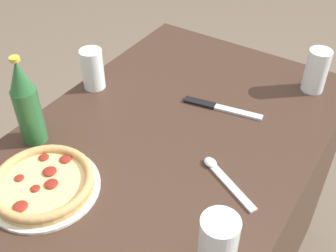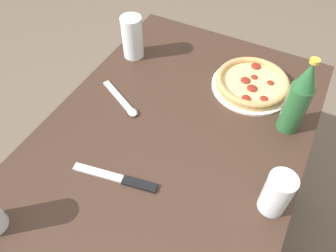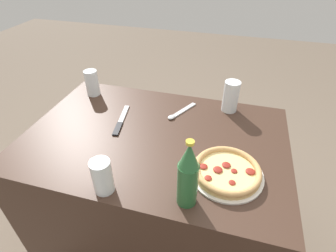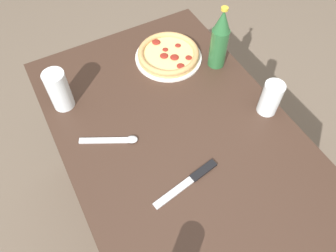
% 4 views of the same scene
% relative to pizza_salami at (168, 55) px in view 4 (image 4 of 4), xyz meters
% --- Properties ---
extents(ground_plane, '(8.00, 8.00, 0.00)m').
position_rel_pizza_salami_xyz_m(ground_plane, '(0.32, -0.14, -0.79)').
color(ground_plane, '#6B5B4C').
extents(table, '(1.11, 0.75, 0.77)m').
position_rel_pizza_salami_xyz_m(table, '(0.32, -0.14, -0.40)').
color(table, '#3D281E').
rests_on(table, ground_plane).
extents(pizza_salami, '(0.26, 0.26, 0.04)m').
position_rel_pizza_salami_xyz_m(pizza_salami, '(0.00, 0.00, 0.00)').
color(pizza_salami, silver).
rests_on(pizza_salami, table).
extents(glass_lemonade, '(0.07, 0.07, 0.15)m').
position_rel_pizza_salami_xyz_m(glass_lemonade, '(0.03, -0.44, 0.05)').
color(glass_lemonade, white).
rests_on(glass_lemonade, table).
extents(glass_iced_tea, '(0.07, 0.07, 0.13)m').
position_rel_pizza_salami_xyz_m(glass_iced_tea, '(0.39, 0.18, 0.04)').
color(glass_iced_tea, white).
rests_on(glass_iced_tea, table).
extents(beer_bottle, '(0.07, 0.07, 0.25)m').
position_rel_pizza_salami_xyz_m(beer_bottle, '(0.11, 0.15, 0.10)').
color(beer_bottle, '#286033').
rests_on(beer_bottle, table).
extents(knife, '(0.06, 0.23, 0.01)m').
position_rel_pizza_salami_xyz_m(knife, '(0.50, -0.20, -0.02)').
color(knife, black).
rests_on(knife, table).
extents(spoon, '(0.11, 0.18, 0.01)m').
position_rel_pizza_salami_xyz_m(spoon, '(0.26, -0.34, -0.01)').
color(spoon, silver).
rests_on(spoon, table).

